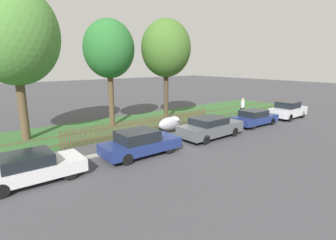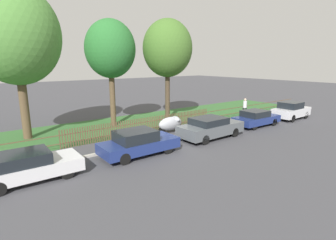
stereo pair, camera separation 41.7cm
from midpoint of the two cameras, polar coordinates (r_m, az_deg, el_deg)
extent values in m
plane|color=#424247|center=(16.53, -1.03, -4.54)|extent=(120.00, 120.00, 0.00)
cube|color=#B2ADA3|center=(16.59, -1.24, -4.26)|extent=(38.44, 0.20, 0.12)
cube|color=#33602D|center=(20.99, -10.12, -1.04)|extent=(38.44, 6.38, 0.01)
cube|color=brown|center=(18.26, -5.42, -1.92)|extent=(38.44, 0.03, 0.05)
cube|color=brown|center=(18.15, -5.46, -0.42)|extent=(38.44, 0.03, 0.05)
cube|color=brown|center=(15.92, -23.15, -4.15)|extent=(0.06, 0.03, 1.12)
cube|color=brown|center=(15.95, -22.65, -4.07)|extent=(0.06, 0.03, 1.12)
cube|color=brown|center=(15.99, -22.14, -3.99)|extent=(0.06, 0.03, 1.12)
cube|color=brown|center=(16.03, -21.64, -3.91)|extent=(0.06, 0.03, 1.12)
cube|color=brown|center=(16.07, -21.14, -3.83)|extent=(0.06, 0.03, 1.12)
cube|color=brown|center=(16.11, -20.65, -3.75)|extent=(0.06, 0.03, 1.12)
cube|color=brown|center=(16.15, -20.16, -3.67)|extent=(0.06, 0.03, 1.12)
cube|color=brown|center=(16.19, -19.67, -3.59)|extent=(0.06, 0.03, 1.12)
cube|color=brown|center=(16.24, -19.18, -3.51)|extent=(0.06, 0.03, 1.12)
cube|color=brown|center=(16.28, -18.69, -3.43)|extent=(0.06, 0.03, 1.12)
cube|color=brown|center=(16.33, -18.21, -3.35)|extent=(0.06, 0.03, 1.12)
cube|color=brown|center=(16.38, -17.73, -3.27)|extent=(0.06, 0.03, 1.12)
cube|color=brown|center=(16.43, -17.26, -3.20)|extent=(0.06, 0.03, 1.12)
cube|color=brown|center=(16.48, -16.78, -3.12)|extent=(0.06, 0.03, 1.12)
cube|color=brown|center=(16.53, -16.31, -3.04)|extent=(0.06, 0.03, 1.12)
cube|color=brown|center=(16.58, -15.85, -2.96)|extent=(0.06, 0.03, 1.12)
cube|color=brown|center=(16.63, -15.38, -2.89)|extent=(0.06, 0.03, 1.12)
cube|color=brown|center=(16.69, -14.92, -2.81)|extent=(0.06, 0.03, 1.12)
cube|color=brown|center=(16.74, -14.46, -2.73)|extent=(0.06, 0.03, 1.12)
cube|color=brown|center=(16.80, -14.01, -2.66)|extent=(0.06, 0.03, 1.12)
cube|color=brown|center=(16.86, -13.56, -2.58)|extent=(0.06, 0.03, 1.12)
cube|color=brown|center=(16.92, -13.11, -2.51)|extent=(0.06, 0.03, 1.12)
cube|color=brown|center=(16.98, -12.66, -2.43)|extent=(0.06, 0.03, 1.12)
cube|color=brown|center=(17.04, -12.22, -2.36)|extent=(0.06, 0.03, 1.12)
cube|color=brown|center=(17.10, -11.78, -2.28)|extent=(0.06, 0.03, 1.12)
cube|color=brown|center=(17.16, -11.35, -2.21)|extent=(0.06, 0.03, 1.12)
cube|color=brown|center=(17.23, -10.91, -2.13)|extent=(0.06, 0.03, 1.12)
cube|color=brown|center=(17.29, -10.48, -2.06)|extent=(0.06, 0.03, 1.12)
cube|color=brown|center=(17.36, -10.06, -1.99)|extent=(0.06, 0.03, 1.12)
cube|color=brown|center=(17.42, -9.64, -1.92)|extent=(0.06, 0.03, 1.12)
cube|color=brown|center=(17.49, -9.22, -1.85)|extent=(0.06, 0.03, 1.12)
cube|color=brown|center=(17.56, -8.80, -1.77)|extent=(0.06, 0.03, 1.12)
cube|color=brown|center=(17.63, -8.39, -1.70)|extent=(0.06, 0.03, 1.12)
cube|color=brown|center=(17.70, -7.98, -1.63)|extent=(0.06, 0.03, 1.12)
cube|color=brown|center=(17.77, -7.57, -1.56)|extent=(0.06, 0.03, 1.12)
cube|color=brown|center=(17.85, -7.17, -1.49)|extent=(0.06, 0.03, 1.12)
cube|color=brown|center=(17.92, -6.77, -1.43)|extent=(0.06, 0.03, 1.12)
cube|color=brown|center=(18.00, -6.37, -1.36)|extent=(0.06, 0.03, 1.12)
cube|color=brown|center=(18.07, -5.98, -1.29)|extent=(0.06, 0.03, 1.12)
cube|color=brown|center=(18.15, -5.59, -1.22)|extent=(0.06, 0.03, 1.12)
cube|color=brown|center=(18.22, -5.21, -1.16)|extent=(0.06, 0.03, 1.12)
cube|color=brown|center=(18.30, -4.82, -1.09)|extent=(0.06, 0.03, 1.12)
cube|color=brown|center=(18.38, -4.44, -1.02)|extent=(0.06, 0.03, 1.12)
cube|color=brown|center=(18.46, -4.07, -0.96)|extent=(0.06, 0.03, 1.12)
cube|color=brown|center=(18.54, -3.69, -0.89)|extent=(0.06, 0.03, 1.12)
cube|color=brown|center=(18.62, -3.32, -0.83)|extent=(0.06, 0.03, 1.12)
cube|color=brown|center=(18.70, -2.96, -0.77)|extent=(0.06, 0.03, 1.12)
cube|color=brown|center=(18.79, -2.59, -0.70)|extent=(0.06, 0.03, 1.12)
cube|color=brown|center=(18.87, -2.23, -0.64)|extent=(0.06, 0.03, 1.12)
cube|color=brown|center=(18.95, -1.88, -0.58)|extent=(0.06, 0.03, 1.12)
cube|color=brown|center=(19.04, -1.52, -0.52)|extent=(0.06, 0.03, 1.12)
cube|color=brown|center=(19.12, -1.17, -0.46)|extent=(0.06, 0.03, 1.12)
cube|color=brown|center=(19.21, -0.82, -0.39)|extent=(0.06, 0.03, 1.12)
cube|color=brown|center=(19.30, -0.48, -0.33)|extent=(0.06, 0.03, 1.12)
cube|color=brown|center=(19.39, -0.14, -0.28)|extent=(0.06, 0.03, 1.12)
cube|color=brown|center=(19.48, 0.20, -0.22)|extent=(0.06, 0.03, 1.12)
cube|color=brown|center=(19.56, 0.53, -0.16)|extent=(0.06, 0.03, 1.12)
cube|color=brown|center=(19.65, 0.87, -0.10)|extent=(0.06, 0.03, 1.12)
cube|color=brown|center=(19.75, 1.20, -0.04)|extent=(0.06, 0.03, 1.12)
cube|color=brown|center=(19.84, 1.52, 0.01)|extent=(0.06, 0.03, 1.12)
cube|color=brown|center=(19.93, 1.84, 0.07)|extent=(0.06, 0.03, 1.12)
cube|color=brown|center=(20.02, 2.16, 0.13)|extent=(0.06, 0.03, 1.12)
cube|color=brown|center=(20.11, 2.48, 0.18)|extent=(0.06, 0.03, 1.12)
cube|color=brown|center=(20.21, 2.80, 0.24)|extent=(0.06, 0.03, 1.12)
cube|color=brown|center=(20.30, 3.11, 0.29)|extent=(0.06, 0.03, 1.12)
cube|color=brown|center=(20.40, 3.42, 0.34)|extent=(0.06, 0.03, 1.12)
cube|color=brown|center=(20.49, 3.72, 0.40)|extent=(0.06, 0.03, 1.12)
cube|color=brown|center=(20.59, 4.02, 0.45)|extent=(0.06, 0.03, 1.12)
cube|color=brown|center=(20.69, 4.32, 0.50)|extent=(0.06, 0.03, 1.12)
cube|color=brown|center=(20.79, 4.62, 0.55)|extent=(0.06, 0.03, 1.12)
cube|color=brown|center=(20.88, 4.91, 0.60)|extent=(0.06, 0.03, 1.12)
cube|color=brown|center=(20.98, 5.21, 0.65)|extent=(0.06, 0.03, 1.12)
cube|color=brown|center=(21.08, 5.49, 0.70)|extent=(0.06, 0.03, 1.12)
cube|color=brown|center=(21.18, 5.78, 0.75)|extent=(0.06, 0.03, 1.12)
cube|color=brown|center=(21.28, 6.06, 0.80)|extent=(0.06, 0.03, 1.12)
cube|color=brown|center=(21.38, 6.34, 0.85)|extent=(0.06, 0.03, 1.12)
cube|color=brown|center=(21.48, 6.62, 0.90)|extent=(0.06, 0.03, 1.12)
cube|color=brown|center=(21.59, 6.90, 0.95)|extent=(0.06, 0.03, 1.12)
cube|color=brown|center=(21.69, 7.17, 1.00)|extent=(0.06, 0.03, 1.12)
cube|color=brown|center=(21.79, 7.44, 1.04)|extent=(0.06, 0.03, 1.12)
cube|color=silver|center=(12.37, -28.23, -9.53)|extent=(4.01, 1.77, 0.54)
cube|color=black|center=(12.18, -29.40, -7.47)|extent=(1.93, 1.59, 0.47)
cylinder|color=black|center=(13.42, -23.56, -8.44)|extent=(0.57, 0.14, 0.57)
cylinder|color=black|center=(11.97, -21.46, -10.80)|extent=(0.57, 0.14, 0.57)
cylinder|color=black|center=(11.59, -33.48, -12.83)|extent=(0.57, 0.14, 0.57)
cube|color=navy|center=(14.02, -6.76, -5.51)|extent=(4.20, 1.77, 0.55)
cube|color=black|center=(13.76, -7.56, -3.47)|extent=(2.02, 1.59, 0.56)
cylinder|color=black|center=(15.42, -4.21, -4.70)|extent=(0.59, 0.14, 0.59)
cylinder|color=black|center=(14.16, -0.48, -6.24)|extent=(0.59, 0.14, 0.59)
cylinder|color=black|center=(14.20, -12.98, -6.51)|extent=(0.59, 0.14, 0.59)
cylinder|color=black|center=(12.82, -9.79, -8.46)|extent=(0.59, 0.14, 0.59)
cube|color=#51565B|center=(17.33, 8.62, -1.84)|extent=(4.55, 1.94, 0.68)
cube|color=black|center=(17.03, 8.17, -0.15)|extent=(2.20, 1.71, 0.43)
cylinder|color=black|center=(18.97, 9.51, -1.55)|extent=(0.60, 0.15, 0.60)
cylinder|color=black|center=(17.93, 13.64, -2.55)|extent=(0.60, 0.15, 0.60)
cylinder|color=black|center=(17.02, 3.27, -3.01)|extent=(0.60, 0.15, 0.60)
cylinder|color=black|center=(15.85, 7.49, -4.27)|extent=(0.60, 0.15, 0.60)
cube|color=navy|center=(21.44, 17.82, 0.20)|extent=(3.94, 1.82, 0.52)
cube|color=black|center=(21.19, 17.59, 1.44)|extent=(1.92, 1.58, 0.46)
cylinder|color=black|center=(22.89, 17.99, 0.38)|extent=(0.57, 0.16, 0.57)
cylinder|color=black|center=(22.05, 21.24, -0.31)|extent=(0.57, 0.16, 0.57)
cylinder|color=black|center=(21.01, 14.14, -0.43)|extent=(0.57, 0.16, 0.57)
cylinder|color=black|center=(20.09, 17.53, -1.22)|extent=(0.57, 0.16, 0.57)
cube|color=silver|center=(25.24, 24.26, 1.73)|extent=(3.78, 1.75, 0.70)
cube|color=black|center=(24.98, 24.20, 3.08)|extent=(1.83, 1.55, 0.54)
cylinder|color=black|center=(26.66, 23.85, 1.62)|extent=(0.63, 0.15, 0.63)
cylinder|color=black|center=(26.02, 26.86, 1.10)|extent=(0.63, 0.15, 0.63)
cylinder|color=black|center=(24.63, 21.40, 1.02)|extent=(0.63, 0.15, 0.63)
cylinder|color=black|center=(23.94, 24.59, 0.43)|extent=(0.63, 0.15, 0.63)
cylinder|color=black|center=(18.73, 1.56, -1.63)|extent=(0.55, 0.11, 0.55)
cylinder|color=black|center=(17.89, -2.02, -2.30)|extent=(0.55, 0.11, 0.55)
ellipsoid|color=#9EA0A8|center=(18.21, -0.19, -0.76)|extent=(1.90, 0.72, 0.93)
ellipsoid|color=#9EA0A8|center=(18.42, 0.92, 0.18)|extent=(0.45, 0.86, 0.43)
cylinder|color=brown|center=(18.73, -29.73, 3.33)|extent=(0.52, 0.52, 4.78)
ellipsoid|color=#4C8438|center=(18.64, -31.11, 15.62)|extent=(5.17, 5.17, 5.94)
cylinder|color=brown|center=(20.44, -12.84, 5.07)|extent=(0.41, 0.41, 4.62)
ellipsoid|color=#286B2D|center=(20.31, -13.32, 14.86)|extent=(3.71, 3.71, 4.26)
cylinder|color=#473828|center=(21.91, -0.98, 5.91)|extent=(0.39, 0.39, 4.67)
ellipsoid|color=#426B28|center=(21.80, -1.01, 15.35)|extent=(3.99, 3.99, 4.59)
cylinder|color=black|center=(24.97, 15.64, 1.76)|extent=(0.15, 0.15, 0.80)
cylinder|color=black|center=(24.88, 15.14, 1.76)|extent=(0.15, 0.15, 0.80)
cylinder|color=silver|center=(24.81, 15.48, 3.39)|extent=(0.46, 0.46, 0.63)
sphere|color=beige|center=(24.75, 15.54, 4.36)|extent=(0.22, 0.22, 0.22)
camera|label=1|loc=(0.21, -90.69, -0.15)|focal=28.00mm
camera|label=2|loc=(0.21, 89.31, 0.15)|focal=28.00mm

